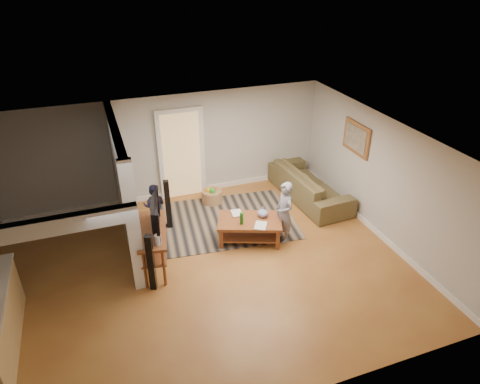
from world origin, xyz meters
name	(u,v)px	position (x,y,z in m)	size (l,w,h in m)	color
ground	(205,269)	(0.00, 0.00, 0.00)	(7.50, 7.50, 0.00)	brown
room_shell	(136,201)	(-1.07, 0.43, 1.46)	(7.54, 6.02, 2.52)	#BBB9B3
area_rug	(225,220)	(0.88, 1.45, 0.01)	(2.99, 2.18, 0.01)	black
sofa	(308,198)	(3.09, 1.74, 0.00)	(2.48, 0.97, 0.72)	#4A4425
coffee_table	(250,224)	(1.14, 0.58, 0.39)	(1.46, 1.15, 0.75)	brown
tv_console	(153,233)	(-0.84, 0.39, 0.76)	(0.71, 1.39, 1.14)	brown
speaker_left	(151,263)	(-1.00, -0.20, 0.56)	(0.11, 0.11, 1.12)	black
speaker_right	(168,205)	(-0.33, 1.62, 0.57)	(0.11, 0.11, 1.13)	black
toy_basket	(212,196)	(0.83, 2.34, 0.17)	(0.47, 0.47, 0.42)	#9F7145
child	(283,239)	(1.78, 0.37, 0.00)	(0.48, 0.31, 1.31)	gray
toddler	(157,226)	(-0.60, 1.76, 0.00)	(0.49, 0.38, 1.01)	#202143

